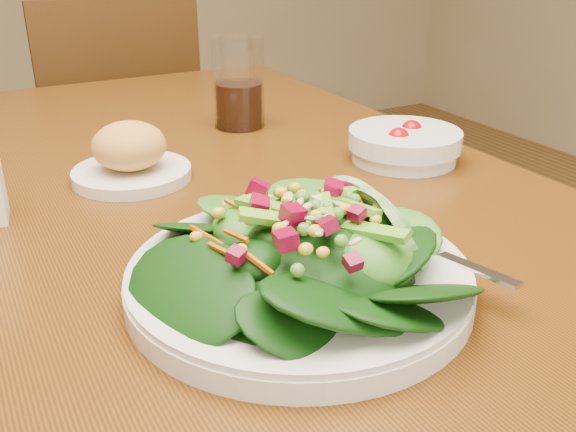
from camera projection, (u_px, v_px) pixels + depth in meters
The scene contains 6 objects.
dining_table at pixel (185, 274), 0.81m from camera, with size 0.90×1.40×0.75m.
chair_far at pixel (120, 155), 1.76m from camera, with size 0.43×0.43×0.90m.
salad_plate at pixel (309, 256), 0.57m from camera, with size 0.31×0.31×0.09m.
bread_plate at pixel (130, 157), 0.82m from camera, with size 0.15×0.15×0.08m.
tomato_bowl at pixel (404, 145), 0.89m from camera, with size 0.16×0.16×0.05m.
drinking_glass at pixel (239, 89), 1.03m from camera, with size 0.08×0.08×0.14m.
Camera 1 is at (-0.22, -0.68, 1.05)m, focal length 40.00 mm.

